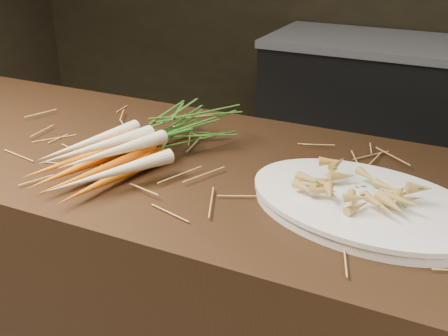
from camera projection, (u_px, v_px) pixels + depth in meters
The scene contains 7 objects.
main_counter at pixel (228, 327), 1.45m from camera, with size 2.40×0.70×0.90m, color black.
back_counter at pixel (440, 127), 2.88m from camera, with size 1.82×0.62×0.84m.
straw_bedding at pixel (229, 165), 1.26m from camera, with size 1.40×0.60×0.02m, color #AA8E3F, non-canonical shape.
root_veg_bunch at pixel (154, 138), 1.30m from camera, with size 0.29×0.57×0.10m.
serving_platter at pixel (364, 206), 1.08m from camera, with size 0.46×0.31×0.02m, color white, non-canonical shape.
roasted_veg_heap at pixel (366, 189), 1.06m from camera, with size 0.22×0.16×0.05m, color #A67D31, non-canonical shape.
serving_fork at pixel (447, 232), 0.96m from camera, with size 0.02×0.17×0.00m, color silver.
Camera 1 is at (0.50, -0.73, 1.43)m, focal length 45.00 mm.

